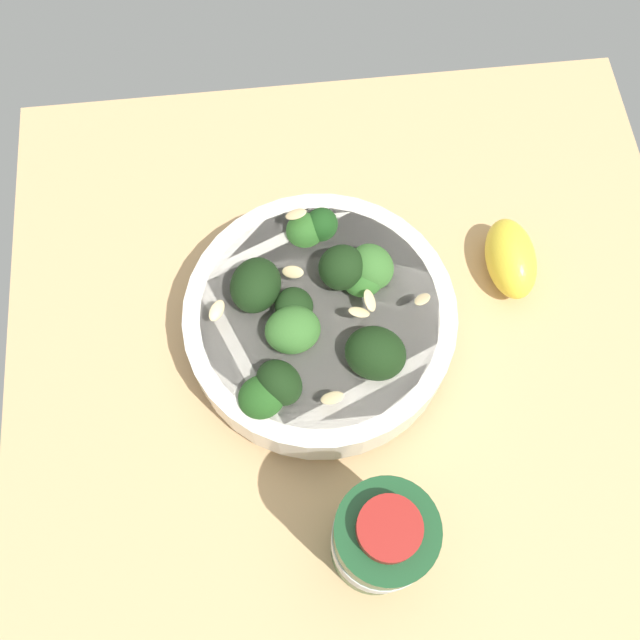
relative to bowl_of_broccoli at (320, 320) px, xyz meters
The scene contains 4 objects.
ground_plane 6.71cm from the bowl_of_broccoli, 141.47° to the left, with size 59.77×59.77×3.01cm, color tan.
bowl_of_broccoli is the anchor object (origin of this frame).
lemon_wedge 17.93cm from the bowl_of_broccoli, 164.74° to the right, with size 7.51×4.17×4.73cm, color yellow.
bottle_tall 18.22cm from the bowl_of_broccoli, 97.37° to the left, with size 6.85×6.85×14.18cm.
Camera 1 is at (5.31, 20.27, 59.07)cm, focal length 41.05 mm.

